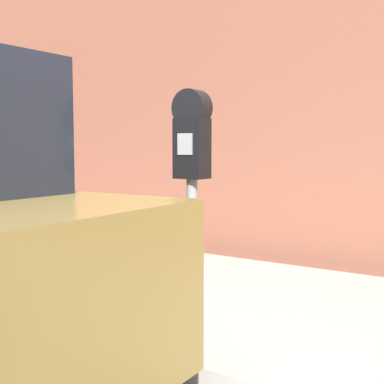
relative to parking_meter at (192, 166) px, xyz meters
name	(u,v)px	position (x,y,z in m)	size (l,w,h in m)	color
sidewalk	(215,299)	(-0.59, 1.23, -1.22)	(24.00, 2.80, 0.11)	#ADAAA3
building_facade	(302,57)	(-0.59, 3.10, 1.12)	(24.00, 0.30, 4.79)	#935642
parking_meter	(192,166)	(0.00, 0.00, 0.00)	(0.22, 0.15, 1.62)	gray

